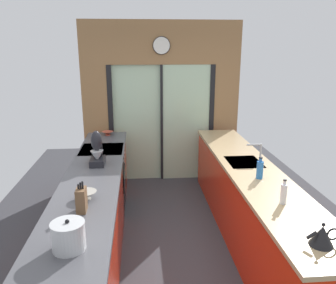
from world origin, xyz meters
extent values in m
cube|color=#38383D|center=(0.00, 0.60, -0.01)|extent=(5.04, 7.60, 0.02)
cube|color=olive|center=(0.00, 2.40, 2.35)|extent=(2.64, 0.08, 0.70)
cube|color=#B2D1AD|center=(-0.42, 2.42, 1.00)|extent=(0.80, 0.02, 2.00)
cube|color=#B2D1AD|center=(0.42, 2.38, 1.00)|extent=(0.80, 0.02, 2.00)
cube|color=black|center=(-0.86, 2.40, 1.00)|extent=(0.08, 0.10, 2.00)
cube|color=black|center=(0.86, 2.40, 1.00)|extent=(0.08, 0.10, 2.00)
cube|color=black|center=(0.00, 2.40, 1.00)|extent=(0.04, 0.10, 2.00)
cube|color=olive|center=(-1.11, 2.40, 1.00)|extent=(0.42, 0.08, 2.00)
cube|color=olive|center=(1.11, 2.40, 1.00)|extent=(0.42, 0.08, 2.00)
cylinder|color=white|center=(0.00, 2.34, 2.30)|extent=(0.27, 0.03, 0.27)
torus|color=black|center=(0.00, 2.34, 2.30)|extent=(0.29, 0.02, 0.29)
cube|color=red|center=(-0.91, -0.33, 0.44)|extent=(0.58, 2.55, 0.88)
cube|color=red|center=(-0.91, 1.88, 0.44)|extent=(0.58, 0.65, 0.88)
cube|color=#4C4C51|center=(-0.91, 0.30, 0.90)|extent=(0.62, 3.80, 0.04)
cube|color=red|center=(0.91, 0.30, 0.44)|extent=(0.58, 3.80, 0.88)
cube|color=tan|center=(0.91, 0.30, 0.90)|extent=(0.62, 3.80, 0.04)
cube|color=#B7BABC|center=(0.89, 0.55, 0.90)|extent=(0.40, 0.48, 0.05)
cylinder|color=#B7BABC|center=(1.09, 0.55, 1.03)|extent=(0.02, 0.02, 0.23)
cylinder|color=#B7BABC|center=(1.00, 0.55, 1.14)|extent=(0.18, 0.02, 0.02)
cube|color=black|center=(-0.91, 1.25, 0.44)|extent=(0.58, 0.60, 0.88)
cube|color=black|center=(-0.61, 1.25, 0.48)|extent=(0.01, 0.48, 0.28)
cube|color=black|center=(-0.91, 1.25, 0.91)|extent=(0.58, 0.60, 0.03)
cylinder|color=#B7BABC|center=(-0.61, 1.07, 0.80)|extent=(0.02, 0.04, 0.04)
cylinder|color=#B7BABC|center=(-0.61, 1.25, 0.80)|extent=(0.02, 0.04, 0.04)
cylinder|color=#B7BABC|center=(-0.61, 1.43, 0.80)|extent=(0.02, 0.04, 0.04)
cylinder|color=gray|center=(-0.89, -0.36, 0.92)|extent=(0.09, 0.09, 0.01)
cone|color=gray|center=(-0.89, -0.36, 0.96)|extent=(0.20, 0.20, 0.07)
cylinder|color=#BC4C38|center=(-0.89, 2.01, 0.92)|extent=(0.08, 0.08, 0.01)
cone|color=#BC4C38|center=(-0.89, 2.01, 0.95)|extent=(0.18, 0.18, 0.05)
cube|color=brown|center=(-0.89, -0.60, 1.02)|extent=(0.08, 0.14, 0.21)
cylinder|color=black|center=(-0.91, -0.60, 1.14)|extent=(0.02, 0.02, 0.05)
cylinder|color=black|center=(-0.89, -0.60, 1.15)|extent=(0.02, 0.02, 0.07)
cylinder|color=black|center=(-0.87, -0.60, 1.16)|extent=(0.02, 0.02, 0.08)
cube|color=black|center=(-0.89, 0.60, 0.96)|extent=(0.17, 0.26, 0.08)
cube|color=black|center=(-0.89, 0.70, 1.10)|extent=(0.10, 0.08, 0.20)
ellipsoid|color=black|center=(-0.89, 0.59, 1.22)|extent=(0.13, 0.12, 0.24)
cone|color=#B7BABC|center=(-0.89, 0.57, 1.04)|extent=(0.15, 0.15, 0.13)
cylinder|color=#B7BABC|center=(-0.89, -1.17, 1.02)|extent=(0.23, 0.23, 0.19)
cylinder|color=#B7BABC|center=(-0.89, -1.17, 1.12)|extent=(0.24, 0.24, 0.01)
sphere|color=black|center=(-0.89, -1.17, 1.13)|extent=(0.03, 0.03, 0.03)
cone|color=black|center=(0.89, -1.27, 1.00)|extent=(0.17, 0.17, 0.15)
sphere|color=black|center=(0.89, -1.27, 1.08)|extent=(0.03, 0.03, 0.03)
cylinder|color=black|center=(0.81, -1.27, 1.00)|extent=(0.08, 0.02, 0.07)
torus|color=black|center=(0.97, -1.27, 1.00)|extent=(0.10, 0.01, 0.10)
cylinder|color=silver|center=(0.89, -0.61, 1.01)|extent=(0.06, 0.06, 0.18)
cylinder|color=silver|center=(0.89, -0.61, 1.12)|extent=(0.03, 0.03, 0.04)
cylinder|color=black|center=(0.89, -0.61, 1.15)|extent=(0.03, 0.03, 0.01)
cylinder|color=#286BB7|center=(0.89, 0.01, 1.01)|extent=(0.07, 0.07, 0.19)
cylinder|color=#286BB7|center=(0.89, 0.01, 1.13)|extent=(0.03, 0.03, 0.04)
cylinder|color=black|center=(0.89, 0.01, 1.15)|extent=(0.04, 0.04, 0.01)
camera|label=1|loc=(-0.38, -3.30, 2.29)|focal=36.30mm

